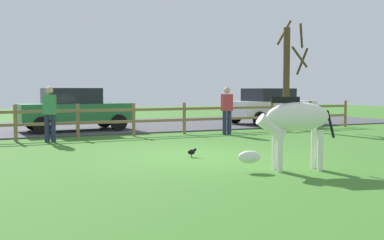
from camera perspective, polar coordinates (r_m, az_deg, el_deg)
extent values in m
plane|color=#3D7528|center=(10.54, 0.63, -4.59)|extent=(60.00, 60.00, 0.00)
cube|color=#47474C|center=(19.31, -11.25, -0.76)|extent=(28.00, 7.40, 0.05)
cylinder|color=olive|center=(14.49, -21.39, -0.36)|extent=(0.11, 0.11, 1.10)
cylinder|color=olive|center=(14.71, -14.22, -0.16)|extent=(0.11, 0.11, 1.10)
cylinder|color=olive|center=(15.15, -7.36, 0.04)|extent=(0.11, 0.11, 1.10)
cylinder|color=olive|center=(15.79, -0.98, 0.22)|extent=(0.11, 0.11, 1.10)
cylinder|color=olive|center=(16.61, 4.84, 0.39)|extent=(0.11, 0.11, 1.10)
cylinder|color=olive|center=(17.59, 10.06, 0.53)|extent=(0.11, 0.11, 1.10)
cylinder|color=olive|center=(18.70, 14.69, 0.65)|extent=(0.11, 0.11, 1.10)
cylinder|color=olive|center=(19.91, 18.79, 0.76)|extent=(0.11, 0.11, 1.10)
cube|color=olive|center=(14.90, -10.74, -0.27)|extent=(20.23, 0.06, 0.09)
cube|color=olive|center=(14.88, -10.76, 1.21)|extent=(20.23, 0.06, 0.09)
cylinder|color=#513A23|center=(18.09, 11.82, 5.13)|extent=(0.26, 0.26, 3.97)
cylinder|color=#513A23|center=(18.47, 11.56, 10.76)|extent=(0.62, 0.23, 0.98)
cylinder|color=#513A23|center=(17.86, 13.43, 7.73)|extent=(1.11, 0.55, 0.76)
cylinder|color=#513A23|center=(18.29, 13.72, 7.15)|extent=(0.54, 1.23, 0.98)
cylinder|color=#513A23|center=(18.16, 13.64, 10.26)|extent=(0.83, 0.91, 0.83)
ellipsoid|color=white|center=(8.83, 13.21, 0.41)|extent=(1.32, 0.79, 0.56)
cylinder|color=white|center=(8.61, 11.04, -3.93)|extent=(0.11, 0.11, 0.78)
cylinder|color=white|center=(8.87, 10.41, -3.70)|extent=(0.11, 0.11, 0.78)
cylinder|color=white|center=(8.92, 15.87, -3.74)|extent=(0.11, 0.11, 0.78)
cylinder|color=white|center=(9.18, 15.12, -3.52)|extent=(0.11, 0.11, 0.78)
cylinder|color=white|center=(8.65, 9.97, -0.85)|extent=(0.63, 0.39, 0.51)
ellipsoid|color=white|center=(8.59, 7.27, -4.65)|extent=(0.48, 0.31, 0.24)
cube|color=black|center=(8.72, 11.72, 2.50)|extent=(0.55, 0.19, 0.12)
cylinder|color=black|center=(9.12, 17.08, -0.49)|extent=(0.20, 0.10, 0.54)
cylinder|color=black|center=(10.40, -0.12, -4.54)|extent=(0.01, 0.01, 0.06)
cylinder|color=black|center=(10.36, -0.03, -4.57)|extent=(0.01, 0.01, 0.06)
ellipsoid|color=black|center=(10.37, -0.07, -4.06)|extent=(0.18, 0.10, 0.12)
sphere|color=black|center=(10.40, 0.38, -3.76)|extent=(0.07, 0.07, 0.07)
cube|color=#236B38|center=(17.09, -14.47, 0.87)|extent=(4.11, 1.99, 0.70)
cube|color=black|center=(17.03, -15.00, 2.97)|extent=(2.01, 1.70, 0.56)
cylinder|color=black|center=(18.30, -11.02, 0.01)|extent=(0.61, 0.22, 0.60)
cylinder|color=black|center=(16.69, -9.23, -0.33)|extent=(0.61, 0.22, 0.60)
cylinder|color=black|center=(17.66, -19.39, -0.27)|extent=(0.61, 0.22, 0.60)
cylinder|color=black|center=(15.99, -18.38, -0.65)|extent=(0.61, 0.22, 0.60)
cube|color=white|center=(20.48, 9.93, 1.40)|extent=(4.16, 2.13, 0.70)
cube|color=black|center=(20.36, 9.63, 3.16)|extent=(2.06, 1.76, 0.56)
cylinder|color=black|center=(22.02, 11.12, 0.64)|extent=(0.62, 0.24, 0.60)
cylinder|color=black|center=(20.80, 14.26, 0.41)|extent=(0.62, 0.24, 0.60)
cylinder|color=black|center=(20.32, 5.46, 0.43)|extent=(0.62, 0.24, 0.60)
cylinder|color=black|center=(18.98, 8.51, 0.17)|extent=(0.62, 0.24, 0.60)
cylinder|color=#232847|center=(13.93, -17.83, -1.03)|extent=(0.14, 0.14, 0.82)
cylinder|color=#232847|center=(13.90, -17.10, -1.02)|extent=(0.14, 0.14, 0.82)
cube|color=#38844C|center=(13.87, -17.53, 1.86)|extent=(0.41, 0.31, 0.58)
sphere|color=tan|center=(13.86, -17.56, 3.59)|extent=(0.22, 0.22, 0.22)
cylinder|color=#232847|center=(15.54, 4.14, -0.37)|extent=(0.14, 0.14, 0.82)
cylinder|color=#232847|center=(15.64, 4.70, -0.35)|extent=(0.14, 0.14, 0.82)
cube|color=#B7333D|center=(15.55, 4.43, 2.21)|extent=(0.37, 0.24, 0.58)
sphere|color=tan|center=(15.55, 4.44, 3.76)|extent=(0.22, 0.22, 0.22)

